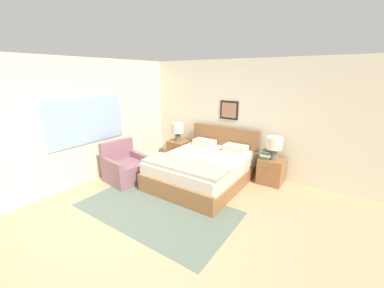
# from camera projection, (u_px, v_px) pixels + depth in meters

# --- Properties ---
(ground_plane) EXTENTS (16.00, 16.00, 0.00)m
(ground_plane) POSITION_uv_depth(u_px,v_px,m) (130.00, 239.00, 3.38)
(ground_plane) COLOR tan
(wall_back) EXTENTS (6.86, 0.09, 2.60)m
(wall_back) POSITION_uv_depth(u_px,v_px,m) (232.00, 116.00, 5.61)
(wall_back) COLOR beige
(wall_back) RESTS_ON ground_plane
(wall_left) EXTENTS (0.08, 5.66, 2.60)m
(wall_left) POSITION_uv_depth(u_px,v_px,m) (112.00, 117.00, 5.49)
(wall_left) COLOR beige
(wall_left) RESTS_ON ground_plane
(area_rug_main) EXTENTS (2.73, 1.55, 0.01)m
(area_rug_main) POSITION_uv_depth(u_px,v_px,m) (157.00, 209.00, 4.13)
(area_rug_main) COLOR slate
(area_rug_main) RESTS_ON ground_plane
(bed) EXTENTS (1.73, 2.09, 1.05)m
(bed) POSITION_uv_depth(u_px,v_px,m) (202.00, 169.00, 5.07)
(bed) COLOR #936038
(bed) RESTS_ON ground_plane
(armchair) EXTENTS (0.87, 0.87, 0.86)m
(armchair) POSITION_uv_depth(u_px,v_px,m) (125.00, 168.00, 5.17)
(armchair) COLOR #8E606B
(armchair) RESTS_ON ground_plane
(nightstand_near_window) EXTENTS (0.50, 0.49, 0.55)m
(nightstand_near_window) POSITION_uv_depth(u_px,v_px,m) (179.00, 150.00, 6.39)
(nightstand_near_window) COLOR #936038
(nightstand_near_window) RESTS_ON ground_plane
(nightstand_by_door) EXTENTS (0.50, 0.49, 0.55)m
(nightstand_by_door) POSITION_uv_depth(u_px,v_px,m) (271.00, 171.00, 5.05)
(nightstand_by_door) COLOR #936038
(nightstand_by_door) RESTS_ON ground_plane
(table_lamp_near_window) EXTENTS (0.33, 0.33, 0.48)m
(table_lamp_near_window) POSITION_uv_depth(u_px,v_px,m) (178.00, 129.00, 6.21)
(table_lamp_near_window) COLOR slate
(table_lamp_near_window) RESTS_ON nightstand_near_window
(table_lamp_by_door) EXTENTS (0.33, 0.33, 0.48)m
(table_lamp_by_door) POSITION_uv_depth(u_px,v_px,m) (274.00, 145.00, 4.85)
(table_lamp_by_door) COLOR slate
(table_lamp_by_door) RESTS_ON nightstand_by_door
(book_thick_bottom) EXTENTS (0.18, 0.27, 0.04)m
(book_thick_bottom) POSITION_uv_depth(u_px,v_px,m) (266.00, 157.00, 4.99)
(book_thick_bottom) COLOR #4C7551
(book_thick_bottom) RESTS_ON nightstand_by_door
(book_hardcover_middle) EXTENTS (0.18, 0.23, 0.03)m
(book_hardcover_middle) POSITION_uv_depth(u_px,v_px,m) (267.00, 156.00, 4.98)
(book_hardcover_middle) COLOR beige
(book_hardcover_middle) RESTS_ON book_thick_bottom
(book_novel_upper) EXTENTS (0.21, 0.28, 0.04)m
(book_novel_upper) POSITION_uv_depth(u_px,v_px,m) (267.00, 154.00, 4.97)
(book_novel_upper) COLOR silver
(book_novel_upper) RESTS_ON book_hardcover_middle
(book_slim_near_top) EXTENTS (0.22, 0.24, 0.03)m
(book_slim_near_top) POSITION_uv_depth(u_px,v_px,m) (267.00, 153.00, 4.96)
(book_slim_near_top) COLOR #4C7551
(book_slim_near_top) RESTS_ON book_novel_upper
(book_paperback_top) EXTENTS (0.21, 0.29, 0.03)m
(book_paperback_top) POSITION_uv_depth(u_px,v_px,m) (267.00, 151.00, 4.95)
(book_paperback_top) COLOR #4C7551
(book_paperback_top) RESTS_ON book_slim_near_top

